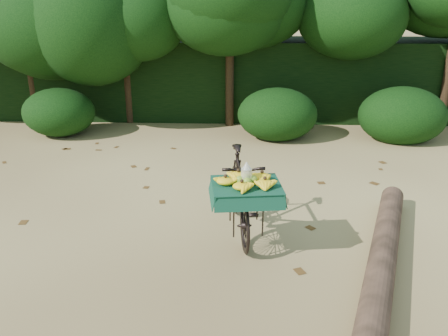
{
  "coord_description": "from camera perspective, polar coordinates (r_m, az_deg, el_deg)",
  "views": [
    {
      "loc": [
        0.81,
        -5.11,
        2.83
      ],
      "look_at": [
        0.59,
        0.05,
        0.91
      ],
      "focal_mm": 38.0,
      "sensor_mm": 36.0,
      "label": 1
    }
  ],
  "objects": [
    {
      "name": "fallen_log",
      "position": [
        5.24,
        18.34,
        -11.54
      ],
      "size": [
        1.61,
        3.91,
        0.29
      ],
      "primitive_type": "cylinder",
      "rotation": [
        1.57,
        0.0,
        -0.34
      ],
      "color": "brown",
      "rests_on": "ground"
    },
    {
      "name": "bush_clumps",
      "position": [
        9.71,
        0.49,
        6.22
      ],
      "size": [
        8.8,
        1.7,
        0.9
      ],
      "primitive_type": null,
      "color": "black",
      "rests_on": "ground"
    },
    {
      "name": "vendor_bicycle",
      "position": [
        5.8,
        1.92,
        -2.91
      ],
      "size": [
        0.84,
        1.84,
        1.05
      ],
      "rotation": [
        0.0,
        0.0,
        0.13
      ],
      "color": "black",
      "rests_on": "ground"
    },
    {
      "name": "ground",
      "position": [
        5.9,
        -5.87,
        -8.38
      ],
      "size": [
        80.0,
        80.0,
        0.0
      ],
      "primitive_type": "plane",
      "color": "#D2BE70",
      "rests_on": "ground"
    },
    {
      "name": "hedge_backdrop",
      "position": [
        11.6,
        -1.67,
        10.82
      ],
      "size": [
        26.0,
        1.8,
        1.8
      ],
      "primitive_type": "cube",
      "color": "black",
      "rests_on": "ground"
    },
    {
      "name": "tree_row",
      "position": [
        10.74,
        -5.64,
        15.88
      ],
      "size": [
        14.5,
        2.0,
        4.0
      ],
      "primitive_type": null,
      "color": "black",
      "rests_on": "ground"
    },
    {
      "name": "leaf_litter",
      "position": [
        6.47,
        -5.07,
        -5.58
      ],
      "size": [
        7.0,
        7.3,
        0.01
      ],
      "primitive_type": null,
      "color": "#543716",
      "rests_on": "ground"
    }
  ]
}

